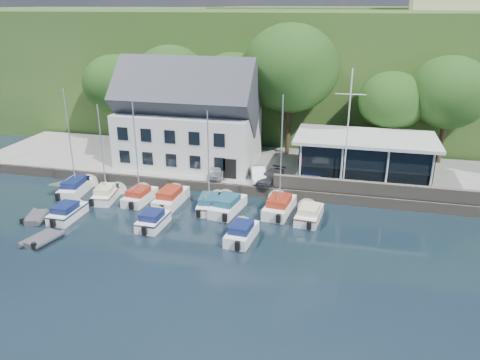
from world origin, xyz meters
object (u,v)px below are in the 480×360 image
at_px(flagpole, 347,131).
at_px(boat_r2_2, 153,219).
at_px(harbor_building, 188,122).
at_px(boat_r1_2, 137,159).
at_px(boat_r1_1, 103,156).
at_px(boat_r1_3, 171,196).
at_px(car_dgrey, 270,177).
at_px(boat_r1_6, 281,161).
at_px(car_blue, 311,175).
at_px(dinghy_1, 42,238).
at_px(boat_r1_5, 228,204).
at_px(club_pavilion, 364,157).
at_px(boat_r1_7, 309,212).
at_px(boat_r2_3, 242,231).
at_px(boat_r1_0, 71,147).
at_px(car_silver, 216,171).
at_px(dinghy_0, 36,216).
at_px(boat_r1_4, 209,165).
at_px(car_white, 258,173).
at_px(boat_r2_0, 67,211).

xyz_separation_m(flagpole, boat_r2_2, (-14.63, -9.54, -5.72)).
relative_size(harbor_building, boat_r1_2, 1.75).
bearing_deg(boat_r1_1, boat_r1_2, -4.03).
distance_m(boat_r1_3, boat_r2_2, 4.63).
height_order(car_dgrey, boat_r1_1, boat_r1_1).
distance_m(boat_r1_1, boat_r1_6, 15.93).
relative_size(harbor_building, car_blue, 3.76).
bearing_deg(dinghy_1, boat_r1_5, 49.07).
xyz_separation_m(club_pavilion, car_dgrey, (-8.49, -3.59, -1.49)).
bearing_deg(harbor_building, flagpole, -14.18).
bearing_deg(boat_r1_6, boat_r1_7, -10.88).
distance_m(flagpole, boat_r2_3, 13.55).
relative_size(boat_r1_6, boat_r2_3, 1.75).
height_order(boat_r1_0, boat_r1_6, boat_r1_6).
distance_m(car_dgrey, boat_r1_0, 18.71).
height_order(car_silver, boat_r1_2, boat_r1_2).
distance_m(harbor_building, boat_r1_2, 9.36).
bearing_deg(dinghy_0, boat_r1_5, 1.76).
bearing_deg(boat_r1_6, boat_r1_5, -162.50).
xyz_separation_m(boat_r1_4, boat_r2_2, (-3.40, -4.42, -3.40)).
relative_size(car_white, boat_r1_5, 0.60).
relative_size(car_white, boat_r2_2, 0.80).
height_order(car_white, boat_r1_6, boat_r1_6).
height_order(boat_r1_5, boat_r2_3, boat_r1_5).
xyz_separation_m(boat_r1_4, dinghy_0, (-13.42, -5.53, -3.78)).
height_order(boat_r1_4, boat_r2_3, boat_r1_4).
height_order(car_blue, boat_r1_7, car_blue).
bearing_deg(car_blue, dinghy_1, -145.99).
height_order(boat_r1_7, boat_r2_0, boat_r2_0).
height_order(car_silver, boat_r1_6, boat_r1_6).
bearing_deg(boat_r1_4, dinghy_0, -164.77).
bearing_deg(boat_r1_0, car_dgrey, 7.91).
bearing_deg(flagpole, boat_r1_1, -165.87).
relative_size(dinghy_0, dinghy_1, 0.93).
bearing_deg(car_white, dinghy_0, -161.19).
xyz_separation_m(boat_r1_1, boat_r2_2, (6.42, -4.25, -3.51)).
bearing_deg(club_pavilion, boat_r1_7, -115.56).
bearing_deg(boat_r1_2, car_silver, 47.45).
height_order(flagpole, boat_r1_2, flagpole).
bearing_deg(club_pavilion, dinghy_1, -143.16).
bearing_deg(boat_r1_1, boat_r1_0, 159.52).
relative_size(car_blue, boat_r1_5, 0.60).
distance_m(boat_r1_0, boat_r1_6, 19.49).
height_order(boat_r1_2, boat_r2_3, boat_r1_2).
xyz_separation_m(boat_r1_2, dinghy_1, (-3.86, -8.96, -3.77)).
xyz_separation_m(harbor_building, boat_r1_5, (6.73, -9.37, -4.62)).
distance_m(car_white, boat_r2_0, 17.57).
xyz_separation_m(car_dgrey, dinghy_0, (-17.90, -10.67, -1.24)).
bearing_deg(boat_r1_6, boat_r2_3, -103.08).
bearing_deg(dinghy_0, boat_r1_0, 72.02).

